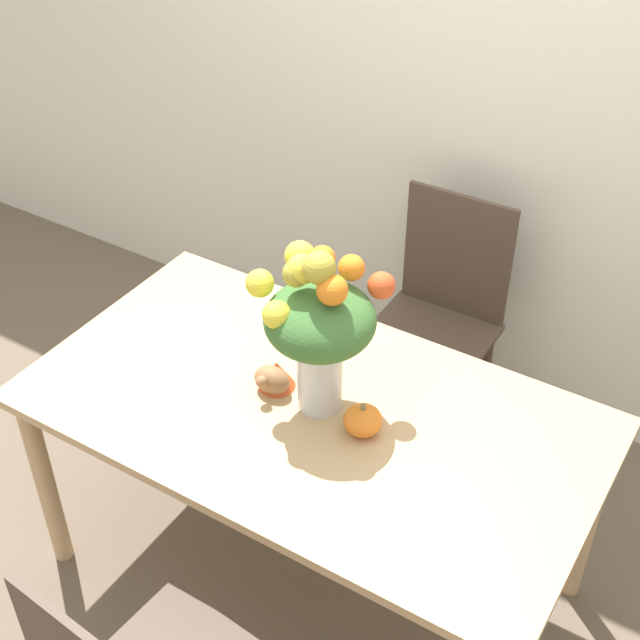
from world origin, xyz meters
name	(u,v)px	position (x,y,z in m)	size (l,w,h in m)	color
ground_plane	(312,571)	(0.00, 0.00, 0.00)	(12.00, 12.00, 0.00)	brown
wall_back	(503,54)	(0.00, 1.17, 1.35)	(8.00, 0.06, 2.70)	silver
dining_table	(311,429)	(0.00, 0.00, 0.64)	(1.59, 0.87, 0.73)	tan
flower_vase	(319,322)	(0.01, 0.03, 1.01)	(0.35, 0.32, 0.51)	silver
pumpkin	(363,420)	(0.17, -0.01, 0.77)	(0.10, 0.10, 0.10)	orange
turkey_figurine	(274,377)	(-0.13, 0.01, 0.77)	(0.11, 0.14, 0.09)	#936642
dining_chair_near_window	(437,321)	(0.00, 0.84, 0.48)	(0.42, 0.42, 0.93)	#47382D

